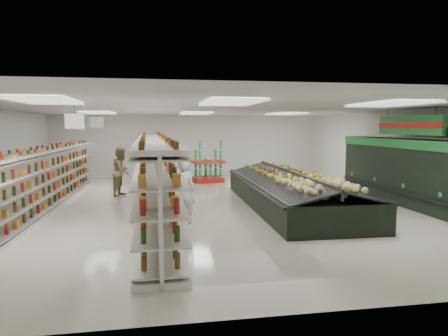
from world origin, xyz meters
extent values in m
plane|color=beige|center=(0.00, 0.00, 0.00)|extent=(16.00, 16.00, 0.00)
cube|color=white|center=(0.00, 0.00, 3.20)|extent=(14.00, 16.00, 0.02)
cube|color=white|center=(0.00, 8.00, 1.60)|extent=(14.00, 0.02, 3.20)
cube|color=white|center=(0.00, -8.00, 1.60)|extent=(14.00, 0.02, 3.20)
cube|color=white|center=(7.00, 0.00, 1.60)|extent=(0.02, 16.00, 3.20)
cube|color=black|center=(6.55, -1.50, 1.10)|extent=(0.80, 8.00, 2.20)
cube|color=#1F772C|center=(6.53, -1.50, 2.05)|extent=(0.85, 8.00, 0.30)
cube|color=black|center=(6.30, -1.50, 0.55)|extent=(0.55, 7.80, 0.15)
cube|color=beige|center=(6.40, -1.50, 1.35)|extent=(0.45, 7.70, 0.03)
cube|color=beige|center=(6.40, -1.50, 1.65)|extent=(0.45, 7.70, 0.03)
cube|color=white|center=(-3.80, -2.00, 2.75)|extent=(0.50, 0.06, 0.40)
cube|color=#B51C14|center=(-3.80, -2.00, 2.75)|extent=(0.52, 0.02, 0.12)
cylinder|color=black|center=(-3.80, -2.00, 3.05)|extent=(0.01, 0.01, 0.50)
cube|color=white|center=(-3.80, 2.00, 2.75)|extent=(0.50, 0.06, 0.40)
cube|color=#B51C14|center=(-3.80, 2.00, 2.75)|extent=(0.52, 0.02, 0.12)
cylinder|color=black|center=(-3.80, 2.00, 3.05)|extent=(0.01, 0.01, 0.50)
cube|color=#1F772C|center=(6.25, -1.50, 2.65)|extent=(0.10, 3.20, 0.60)
cube|color=#B51C14|center=(6.19, -1.50, 2.65)|extent=(0.03, 3.20, 0.18)
cylinder|color=black|center=(6.25, -2.70, 3.05)|extent=(0.01, 0.01, 0.50)
cylinder|color=black|center=(6.25, -0.30, 3.05)|extent=(0.01, 0.01, 0.50)
cube|color=white|center=(-5.19, 0.40, 0.05)|extent=(1.13, 10.91, 0.11)
cube|color=white|center=(-5.19, 0.40, 0.91)|extent=(0.36, 10.89, 1.82)
cube|color=white|center=(-5.19, 0.40, 1.85)|extent=(1.13, 10.91, 0.07)
cube|color=beige|center=(-5.40, 0.41, 0.16)|extent=(0.71, 10.81, 0.03)
cube|color=beige|center=(-5.40, 0.41, 0.56)|extent=(0.71, 10.81, 0.03)
cube|color=beige|center=(-5.40, 0.41, 0.96)|extent=(0.71, 10.81, 0.03)
cube|color=beige|center=(-5.40, 0.41, 1.35)|extent=(0.71, 10.81, 0.03)
cube|color=beige|center=(-5.40, 0.41, 1.75)|extent=(0.71, 10.81, 0.03)
cube|color=beige|center=(-4.98, 0.39, 0.16)|extent=(0.71, 10.81, 0.03)
cube|color=beige|center=(-4.98, 0.39, 0.56)|extent=(0.71, 10.81, 0.03)
cube|color=beige|center=(-4.98, 0.39, 0.96)|extent=(0.71, 10.81, 0.03)
cube|color=beige|center=(-4.98, 0.39, 1.35)|extent=(0.71, 10.81, 0.03)
cube|color=beige|center=(-4.98, 0.39, 1.75)|extent=(0.71, 10.81, 0.03)
cube|color=white|center=(-1.78, -0.45, 0.06)|extent=(1.24, 12.95, 0.13)
cube|color=white|center=(-1.78, -0.45, 1.08)|extent=(0.33, 12.93, 2.16)
cube|color=white|center=(-1.78, -0.45, 2.20)|extent=(1.24, 12.95, 0.09)
cube|color=beige|center=(-2.03, -0.46, 0.19)|extent=(0.74, 12.83, 0.03)
cube|color=beige|center=(-2.03, -0.46, 0.67)|extent=(0.74, 12.83, 0.03)
cube|color=beige|center=(-2.03, -0.46, 1.14)|extent=(0.74, 12.83, 0.03)
cube|color=beige|center=(-2.03, -0.46, 1.61)|extent=(0.74, 12.83, 0.03)
cube|color=beige|center=(-2.03, -0.46, 2.08)|extent=(0.74, 12.83, 0.03)
cube|color=beige|center=(-1.53, -0.45, 0.19)|extent=(0.74, 12.83, 0.03)
cube|color=beige|center=(-1.53, -0.45, 0.67)|extent=(0.74, 12.83, 0.03)
cube|color=beige|center=(-1.53, -0.45, 1.14)|extent=(0.74, 12.83, 0.03)
cube|color=beige|center=(-1.53, -0.45, 1.61)|extent=(0.74, 12.83, 0.03)
cube|color=beige|center=(-1.53, -0.45, 2.08)|extent=(0.74, 12.83, 0.03)
cube|color=black|center=(2.63, -0.71, 0.39)|extent=(2.85, 7.88, 0.78)
cube|color=#262626|center=(1.33, -0.68, 0.81)|extent=(0.23, 7.83, 0.07)
cube|color=#262626|center=(3.93, -0.74, 0.81)|extent=(0.23, 7.83, 0.07)
cube|color=black|center=(1.93, -0.69, 0.92)|extent=(1.61, 7.75, 0.40)
cube|color=black|center=(3.33, -0.72, 0.92)|extent=(1.61, 7.75, 0.40)
cube|color=#262626|center=(2.63, -0.71, 1.03)|extent=(0.22, 7.72, 0.28)
cube|color=#B51C14|center=(0.70, 5.39, 0.11)|extent=(1.50, 1.15, 0.22)
cube|color=red|center=(0.70, 5.39, 0.95)|extent=(1.56, 1.22, 0.11)
imported|color=silver|center=(-1.00, -2.50, 0.88)|extent=(0.66, 0.45, 1.77)
imported|color=tan|center=(-2.99, 2.34, 0.92)|extent=(0.82, 1.03, 1.84)
camera|label=1|loc=(-1.71, -13.08, 2.62)|focal=32.00mm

